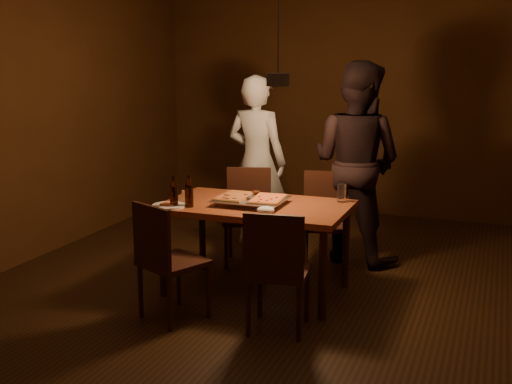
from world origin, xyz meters
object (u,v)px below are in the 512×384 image
(beer_bottle_b, at_px, (189,191))
(pendant_lamp, at_px, (278,78))
(chair_near_left, at_px, (164,251))
(plate_slice, at_px, (169,205))
(chair_far_left, at_px, (248,207))
(diner_white, at_px, (257,161))
(pizza_tray, at_px, (251,201))
(dining_table, at_px, (256,213))
(diner_dark, at_px, (356,163))
(beer_bottle_a, at_px, (174,192))
(chair_far_right, at_px, (326,212))
(chair_near_right, at_px, (276,261))

(beer_bottle_b, bearing_deg, pendant_lamp, 28.49)
(chair_near_left, distance_m, plate_slice, 0.56)
(chair_far_left, xyz_separation_m, diner_white, (-0.13, 0.57, 0.34))
(pizza_tray, bearing_deg, dining_table, 37.36)
(plate_slice, distance_m, diner_dark, 1.92)
(dining_table, bearing_deg, chair_far_left, 116.32)
(dining_table, bearing_deg, pizza_tray, -145.18)
(chair_far_left, distance_m, diner_white, 0.68)
(diner_dark, bearing_deg, chair_near_left, 81.19)
(chair_near_left, bearing_deg, dining_table, 87.41)
(chair_far_left, relative_size, beer_bottle_a, 2.08)
(chair_far_right, xyz_separation_m, beer_bottle_b, (-0.84, -1.08, 0.34))
(chair_far_left, xyz_separation_m, pendant_lamp, (0.52, -0.68, 1.22))
(chair_far_left, height_order, plate_slice, chair_far_left)
(chair_near_right, xyz_separation_m, diner_dark, (0.14, 1.89, 0.41))
(pizza_tray, distance_m, plate_slice, 0.66)
(plate_slice, bearing_deg, diner_white, 85.60)
(dining_table, relative_size, chair_far_left, 2.86)
(chair_near_right, relative_size, diner_white, 0.28)
(dining_table, xyz_separation_m, plate_slice, (-0.62, -0.34, 0.08))
(chair_far_left, relative_size, pizza_tray, 0.95)
(chair_far_right, bearing_deg, dining_table, 52.24)
(chair_near_left, relative_size, pizza_tray, 1.01)
(pizza_tray, bearing_deg, beer_bottle_b, -145.88)
(dining_table, height_order, pizza_tray, pizza_tray)
(chair_far_right, xyz_separation_m, diner_dark, (0.19, 0.36, 0.41))
(chair_far_right, distance_m, beer_bottle_a, 1.52)
(chair_far_left, distance_m, chair_near_right, 1.66)
(pizza_tray, height_order, beer_bottle_a, beer_bottle_a)
(chair_far_right, relative_size, chair_near_left, 0.90)
(chair_far_right, distance_m, chair_near_left, 1.79)
(diner_white, bearing_deg, plate_slice, 92.50)
(chair_near_right, bearing_deg, chair_far_right, 84.36)
(chair_far_left, relative_size, diner_white, 0.30)
(diner_white, bearing_deg, beer_bottle_a, 94.32)
(chair_far_right, bearing_deg, beer_bottle_a, 38.11)
(diner_white, bearing_deg, dining_table, 117.62)
(beer_bottle_b, height_order, diner_dark, diner_dark)
(chair_far_left, xyz_separation_m, beer_bottle_b, (-0.10, -1.02, 0.34))
(chair_near_right, bearing_deg, dining_table, 112.94)
(diner_dark, bearing_deg, beer_bottle_a, 70.73)
(diner_white, distance_m, pendant_lamp, 1.66)
(dining_table, distance_m, chair_far_left, 0.83)
(chair_near_left, xyz_separation_m, plate_slice, (-0.21, 0.47, 0.22))
(dining_table, xyz_separation_m, diner_dark, (0.57, 1.16, 0.27))
(dining_table, distance_m, pizza_tray, 0.11)
(pizza_tray, relative_size, pendant_lamp, 0.50)
(pizza_tray, distance_m, diner_dark, 1.34)
(chair_near_left, bearing_deg, diner_dark, 87.97)
(diner_dark, bearing_deg, plate_slice, 69.27)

